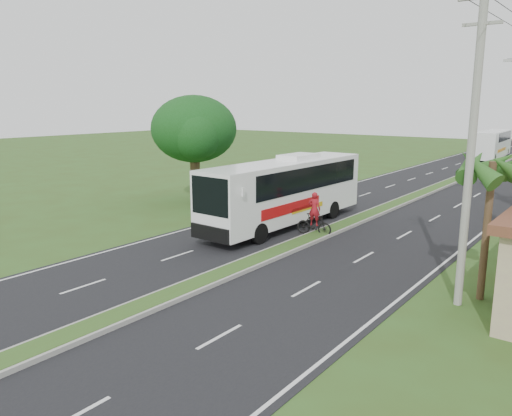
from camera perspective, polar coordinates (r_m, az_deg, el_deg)
The scene contains 11 objects.
ground at distance 21.25m, azimuth -2.33°, elevation -7.21°, with size 180.00×180.00×0.00m, color #364D1C.
road_asphalt at distance 38.34m, azimuth 17.08°, elevation 0.92°, with size 14.00×160.00×0.02m, color black.
median_strip at distance 38.32m, azimuth 17.09°, elevation 1.05°, with size 1.20×160.00×0.18m.
lane_edge_left at distance 41.07m, azimuth 8.30°, elevation 2.01°, with size 0.12×160.00×0.01m, color silver.
lane_edge_right at distance 36.64m, azimuth 26.92°, elevation -0.36°, with size 0.12×160.00×0.01m, color silver.
palm_verge_a at distance 18.97m, azimuth 25.41°, elevation 4.06°, with size 2.40×2.40×5.45m.
shade_tree at distance 35.71m, azimuth -7.20°, elevation 8.70°, with size 6.30×6.00×7.54m.
utility_pole_a at distance 18.03m, azimuth 23.43°, elevation 6.86°, with size 1.60×0.28×11.00m.
coach_bus_main at distance 28.55m, azimuth 3.50°, elevation 2.33°, with size 2.89×12.57×4.04m.
coach_bus_far at distance 72.01m, azimuth 25.44°, elevation 6.76°, with size 3.09×12.03×3.47m.
motorcyclist at distance 26.78m, azimuth 6.66°, elevation -1.39°, with size 2.02×0.87×2.36m.
Camera 1 is at (12.84, -15.45, 6.94)m, focal length 35.00 mm.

